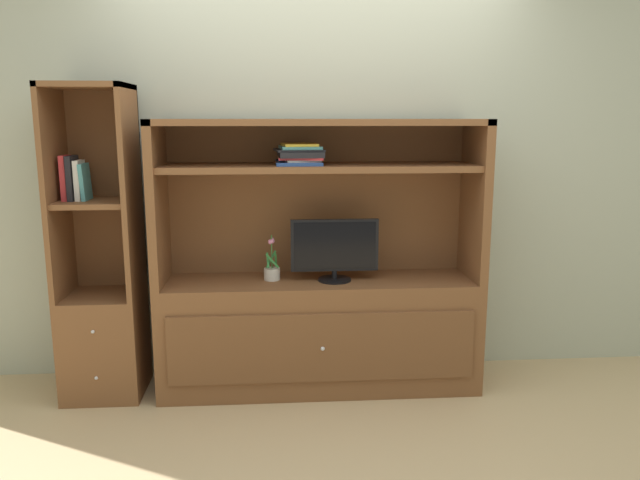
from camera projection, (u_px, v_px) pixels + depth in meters
name	position (u px, v px, depth m)	size (l,w,h in m)	color
ground_plane	(325.00, 415.00, 3.42)	(8.00, 8.00, 0.00)	tan
painted_rear_wall	(315.00, 152.00, 3.88)	(6.00, 0.10, 2.80)	#ADB29E
media_console	(319.00, 305.00, 3.72)	(1.89, 0.50, 1.61)	brown
tv_monitor	(335.00, 249.00, 3.62)	(0.51, 0.20, 0.37)	black
potted_plant	(272.00, 270.00, 3.67)	(0.09, 0.09, 0.27)	beige
magazine_stack	(300.00, 155.00, 3.53)	(0.30, 0.33, 0.12)	#2D519E
bookshelf_tall	(102.00, 296.00, 3.61)	(0.44, 0.45, 1.80)	brown
upright_book_row	(75.00, 179.00, 3.46)	(0.13, 0.16, 0.25)	red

